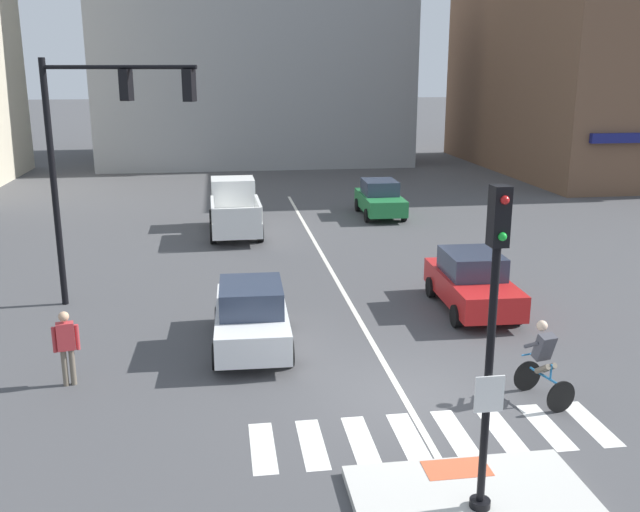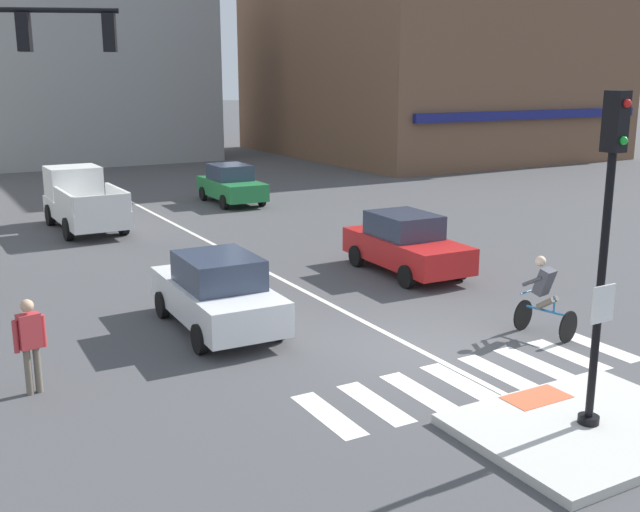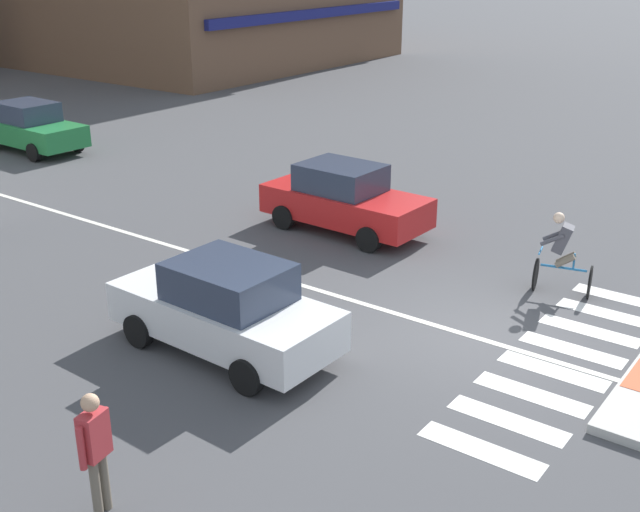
{
  "view_description": "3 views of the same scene",
  "coord_description": "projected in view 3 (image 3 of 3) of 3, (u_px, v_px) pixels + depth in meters",
  "views": [
    {
      "loc": [
        -3.74,
        -12.78,
        6.61
      ],
      "look_at": [
        -1.28,
        4.32,
        1.99
      ],
      "focal_mm": 39.56,
      "sensor_mm": 36.0,
      "label": 1
    },
    {
      "loc": [
        -8.67,
        -10.94,
        5.27
      ],
      "look_at": [
        -0.32,
        3.87,
        1.18
      ],
      "focal_mm": 41.99,
      "sensor_mm": 36.0,
      "label": 2
    },
    {
      "loc": [
        -11.84,
        -5.03,
        6.5
      ],
      "look_at": [
        -0.29,
        3.47,
        0.84
      ],
      "focal_mm": 44.19,
      "sensor_mm": 36.0,
      "label": 3
    }
  ],
  "objects": [
    {
      "name": "crosswalk_stripe_b",
      "position": [
        508.0,
        420.0,
        11.57
      ],
      "size": [
        0.44,
        1.8,
        0.01
      ],
      "primitive_type": "cube",
      "color": "silver",
      "rests_on": "ground"
    },
    {
      "name": "crosswalk_stripe_d",
      "position": [
        553.0,
        371.0,
        12.92
      ],
      "size": [
        0.44,
        1.8,
        0.01
      ],
      "primitive_type": "cube",
      "color": "silver",
      "rests_on": "ground"
    },
    {
      "name": "crosswalk_stripe_a",
      "position": [
        481.0,
        449.0,
        10.9
      ],
      "size": [
        0.44,
        1.8,
        0.01
      ],
      "primitive_type": "cube",
      "color": "silver",
      "rests_on": "ground"
    },
    {
      "name": "car_white_westbound_near",
      "position": [
        225.0,
        308.0,
        13.29
      ],
      "size": [
        1.93,
        4.14,
        1.64
      ],
      "color": "white",
      "rests_on": "ground"
    },
    {
      "name": "cyclist",
      "position": [
        562.0,
        252.0,
        15.52
      ],
      "size": [
        0.89,
        1.21,
        1.68
      ],
      "color": "black",
      "rests_on": "ground"
    },
    {
      "name": "crosswalk_stripe_h",
      "position": [
        620.0,
        297.0,
        15.61
      ],
      "size": [
        0.44,
        1.8,
        0.01
      ],
      "primitive_type": "cube",
      "color": "silver",
      "rests_on": "ground"
    },
    {
      "name": "crosswalk_stripe_e",
      "position": [
        572.0,
        350.0,
        13.59
      ],
      "size": [
        0.44,
        1.8,
        0.01
      ],
      "primitive_type": "cube",
      "color": "silver",
      "rests_on": "ground"
    },
    {
      "name": "crosswalk_stripe_c",
      "position": [
        532.0,
        394.0,
        12.25
      ],
      "size": [
        0.44,
        1.8,
        0.01
      ],
      "primitive_type": "cube",
      "color": "silver",
      "rests_on": "ground"
    },
    {
      "name": "ground_plane",
      "position": [
        486.0,
        337.0,
        14.03
      ],
      "size": [
        300.0,
        300.0,
        0.0
      ],
      "primitive_type": "plane",
      "color": "#474749"
    },
    {
      "name": "car_green_eastbound_distant",
      "position": [
        31.0,
        127.0,
        26.52
      ],
      "size": [
        1.93,
        4.14,
        1.64
      ],
      "color": "#237A3D",
      "rests_on": "ground"
    },
    {
      "name": "car_red_eastbound_mid",
      "position": [
        344.0,
        199.0,
        19.02
      ],
      "size": [
        1.95,
        4.15,
        1.64
      ],
      "color": "red",
      "rests_on": "ground"
    },
    {
      "name": "pedestrian_at_curb_left",
      "position": [
        95.0,
        445.0,
        9.35
      ],
      "size": [
        0.54,
        0.29,
        1.67
      ],
      "color": "#6B6051",
      "rests_on": "ground"
    },
    {
      "name": "lane_centre_line",
      "position": [
        112.0,
        228.0,
        19.45
      ],
      "size": [
        0.14,
        28.0,
        0.01
      ],
      "primitive_type": "cube",
      "color": "silver",
      "rests_on": "ground"
    },
    {
      "name": "crosswalk_stripe_f",
      "position": [
        590.0,
        331.0,
        14.27
      ],
      "size": [
        0.44,
        1.8,
        0.01
      ],
      "primitive_type": "cube",
      "color": "silver",
      "rests_on": "ground"
    },
    {
      "name": "crosswalk_stripe_g",
      "position": [
        606.0,
        313.0,
        14.94
      ],
      "size": [
        0.44,
        1.8,
        0.01
      ],
      "primitive_type": "cube",
      "color": "silver",
      "rests_on": "ground"
    }
  ]
}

